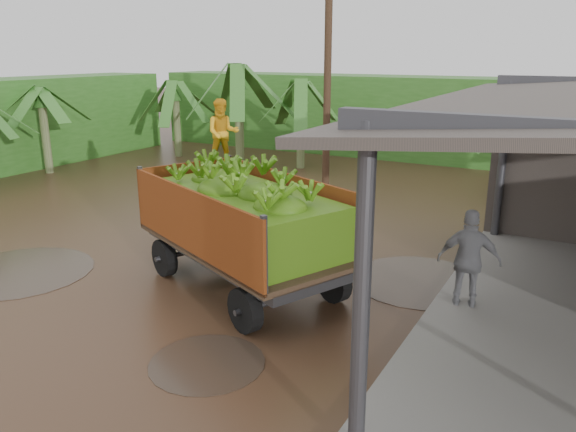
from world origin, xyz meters
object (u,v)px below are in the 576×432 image
object	(u,v)px
man_blue	(272,208)
banana_trailer	(243,219)
utility_pole	(327,82)
man_grey	(469,260)

from	to	relation	value
man_blue	banana_trailer	bearing A→B (deg)	109.34
banana_trailer	man_blue	bearing A→B (deg)	132.58
utility_pole	banana_trailer	bearing A→B (deg)	-76.22
man_blue	utility_pole	world-z (taller)	utility_pole
utility_pole	man_blue	bearing A→B (deg)	-78.74
man_blue	utility_pole	size ratio (longest dim) A/B	0.25
man_blue	man_grey	size ratio (longest dim) A/B	0.96
banana_trailer	man_blue	distance (m)	2.82
man_blue	utility_pole	xyz separation A→B (m)	(-1.06, 5.34, 2.78)
banana_trailer	utility_pole	size ratio (longest dim) A/B	0.91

